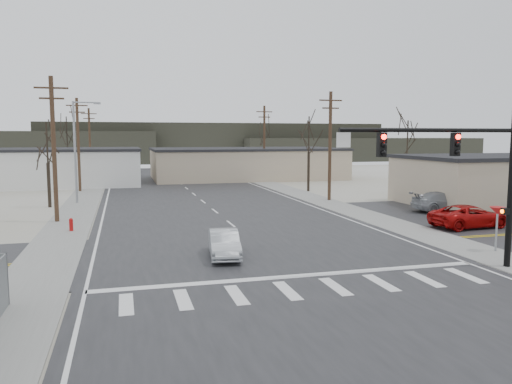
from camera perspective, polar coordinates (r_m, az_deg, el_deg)
ground at (r=26.31m, az=0.78°, el=-6.67°), size 140.00×140.00×0.00m
main_road at (r=40.71m, az=-4.97°, el=-2.00°), size 18.00×110.00×0.05m
cross_road at (r=26.31m, az=0.78°, el=-6.63°), size 90.00×10.00×0.04m
parking_lot at (r=41.27m, az=26.07°, el=-2.53°), size 18.00×20.00×0.03m
sidewalk_left at (r=45.20m, az=-19.47°, el=-1.50°), size 3.00×90.00×0.06m
sidewalk_right at (r=48.36m, az=6.43°, el=-0.68°), size 3.00×90.00×0.06m
traffic_signal_mast at (r=23.74m, az=23.85°, el=2.77°), size 8.95×0.43×7.20m
fire_hydrant at (r=33.28m, az=-20.38°, el=-3.52°), size 0.24×0.24×0.87m
yield_sign at (r=28.36m, az=25.88°, el=-2.12°), size 0.80×0.80×2.35m
building_left_far at (r=65.40m, az=-22.93°, el=2.65°), size 22.30×12.30×4.50m
building_right_far at (r=70.84m, az=-1.11°, el=3.32°), size 26.30×14.30×4.30m
building_lot at (r=48.15m, az=25.12°, el=1.27°), size 14.30×10.30×4.30m
upole_left_b at (r=36.95m, az=-22.11°, el=4.80°), size 2.20×0.30×10.00m
upole_left_c at (r=56.85m, az=-19.65°, el=5.29°), size 2.20×0.30×10.00m
upole_left_d at (r=76.80m, az=-18.46°, el=5.52°), size 2.20×0.30×10.00m
upole_right_a at (r=46.50m, az=8.45°, el=5.43°), size 2.20×0.30×10.00m
upole_right_b at (r=67.26m, az=0.95°, el=5.77°), size 2.20×0.30×10.00m
streetlight_main at (r=46.83m, az=-19.76°, el=4.96°), size 2.40×0.25×9.00m
tree_left_near at (r=45.08m, az=-22.77°, el=4.98°), size 3.30×3.30×7.35m
tree_right_mid at (r=54.28m, az=6.07°, el=6.33°), size 3.74×3.74×8.33m
tree_left_far at (r=71.01m, az=-20.80°, el=6.24°), size 3.96×3.96×8.82m
tree_right_far at (r=79.76m, az=1.00°, el=6.12°), size 3.52×3.52×7.84m
tree_lot at (r=54.93m, az=16.93°, el=5.73°), size 3.52×3.52×7.84m
hill_center at (r=122.66m, az=-4.70°, el=5.69°), size 80.00×18.00×9.00m
hill_right at (r=128.08m, az=11.46°, el=4.83°), size 60.00×18.00×5.50m
sedan_crossing at (r=24.66m, az=-3.66°, el=-5.90°), size 1.87×4.14×1.32m
car_far_a at (r=71.72m, az=-6.01°, el=2.25°), size 4.05×5.78×1.55m
car_far_b at (r=75.73m, az=-10.71°, el=2.34°), size 2.71×4.41×1.40m
car_parked_red at (r=35.33m, az=23.20°, el=-2.57°), size 5.45×2.84×1.46m
car_parked_silver at (r=42.00m, az=20.88°, el=-1.05°), size 5.59×2.81×1.56m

